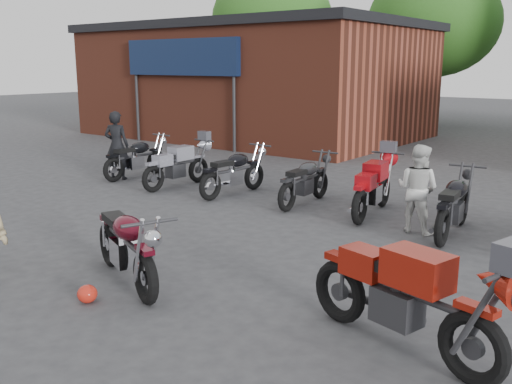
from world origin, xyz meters
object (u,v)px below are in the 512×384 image
Objects in this scene: person_dark at (117,145)px; row_bike_5 at (454,201)px; vintage_motorcycle at (126,240)px; helmet at (87,294)px; person_light at (418,189)px; row_bike_3 at (305,178)px; row_bike_0 at (136,155)px; row_bike_2 at (234,169)px; sportbike at (405,290)px; row_bike_4 at (373,184)px; row_bike_1 at (178,163)px.

person_dark is 0.84× the size of row_bike_5.
helmet is at bearing -62.35° from vintage_motorcycle.
row_bike_3 is at bearing -6.42° from person_light.
row_bike_5 is (2.51, 5.41, 0.47)m from helmet.
row_bike_5 reaches higher than row_bike_0.
row_bike_0 is 3.17m from row_bike_2.
sportbike reaches higher than row_bike_3.
sportbike is at bearing -173.96° from row_bike_5.
vintage_motorcycle is 5.19m from row_bike_4.
sportbike reaches higher than vintage_motorcycle.
person_dark is 1.86m from row_bike_1.
row_bike_3 is at bearing 95.82° from helmet.
person_light is 2.59m from row_bike_3.
helmet is 7.76m from row_bike_0.
row_bike_4 is (0.87, 5.78, 0.48)m from helmet.
row_bike_1 is at bearing 3.44° from person_light.
person_light is 0.75× the size of row_bike_5.
row_bike_2 is at bearing -81.43° from row_bike_1.
vintage_motorcycle is 1.03× the size of row_bike_5.
row_bike_1 is 1.00× the size of row_bike_2.
helmet is at bearing 148.55° from row_bike_5.
row_bike_4 is (0.93, 5.11, -0.00)m from vintage_motorcycle.
person_dark is 0.88× the size of row_bike_0.
row_bike_1 is (1.63, -0.18, 0.01)m from row_bike_0.
row_bike_2 is at bearing 0.55° from person_light.
row_bike_0 is 0.99× the size of row_bike_2.
row_bike_2 is at bearing 162.31° from person_dark.
row_bike_1 is at bearing 151.25° from vintage_motorcycle.
vintage_motorcycle is at bearing -132.47° from row_bike_0.
sportbike is at bearing -160.03° from row_bike_4.
row_bike_0 is at bearing 160.40° from vintage_motorcycle.
vintage_motorcycle is 5.98m from row_bike_1.
row_bike_0 is at bearing -139.42° from person_dark.
sportbike is at bearing 115.16° from person_light.
vintage_motorcycle is at bearing -152.65° from row_bike_2.
sportbike is 9.92m from row_bike_0.
row_bike_5 reaches higher than helmet.
row_bike_1 is at bearing 99.39° from row_bike_2.
vintage_motorcycle is 7.12m from person_dark.
helmet is (-3.46, -1.16, -0.53)m from sportbike.
helmet is at bearing 162.13° from row_bike_4.
sportbike is 6.08m from row_bike_3.
vintage_motorcycle is 0.83m from helmet.
row_bike_0 is 0.93× the size of row_bike_4.
row_bike_4 is (-2.59, 4.62, -0.05)m from sportbike.
helmet is at bearing 113.07° from person_dark.
row_bike_4 reaches higher than row_bike_5.
helmet is at bearing -135.86° from row_bike_0.
sportbike reaches higher than row_bike_5.
row_bike_0 is at bearing 85.45° from row_bike_1.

